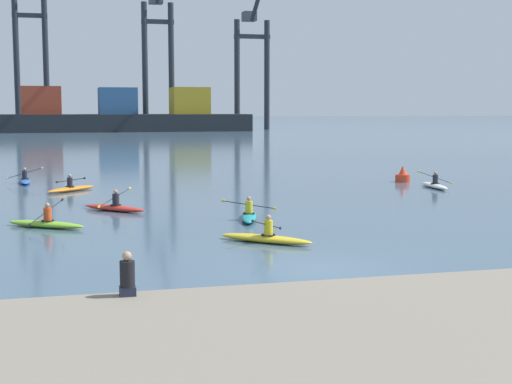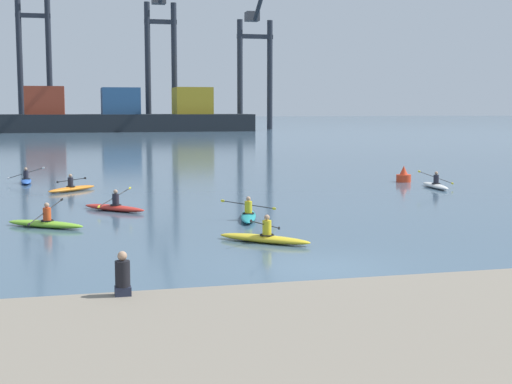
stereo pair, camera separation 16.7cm
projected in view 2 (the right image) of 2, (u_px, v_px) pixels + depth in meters
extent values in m
plane|color=#425B70|center=(320.00, 269.00, 20.50)|extent=(800.00, 800.00, 0.00)
cube|color=#1E2328|center=(121.00, 123.00, 144.30)|extent=(51.90, 11.48, 3.37)
cube|color=#993823|center=(45.00, 100.00, 140.35)|extent=(7.27, 8.03, 5.31)
cube|color=#2D5684|center=(120.00, 101.00, 143.82)|extent=(7.27, 8.03, 5.16)
cube|color=#B29323|center=(192.00, 101.00, 147.27)|extent=(7.27, 8.03, 5.32)
cylinder|color=#232833|center=(20.00, 63.00, 152.64)|extent=(1.20, 1.20, 27.93)
cylinder|color=#232833|center=(49.00, 63.00, 154.07)|extent=(1.20, 1.20, 27.93)
cube|color=#232833|center=(33.00, 16.00, 152.25)|extent=(7.09, 0.90, 0.90)
cylinder|color=#232833|center=(148.00, 67.00, 152.68)|extent=(1.20, 1.20, 26.42)
cylinder|color=#232833|center=(174.00, 67.00, 154.02)|extent=(1.20, 1.20, 26.42)
cube|color=#232833|center=(160.00, 22.00, 152.31)|extent=(6.74, 0.90, 0.90)
cylinder|color=#232833|center=(240.00, 75.00, 156.52)|extent=(1.20, 1.20, 23.29)
cylinder|color=#232833|center=(270.00, 75.00, 158.12)|extent=(1.20, 1.20, 23.29)
cube|color=#232833|center=(255.00, 37.00, 156.40)|extent=(7.82, 0.90, 0.90)
cube|color=#47474C|center=(252.00, 16.00, 158.30)|extent=(2.80, 2.80, 2.00)
cylinder|color=red|center=(404.00, 178.00, 44.91)|extent=(0.90, 0.90, 0.45)
cone|color=red|center=(404.00, 170.00, 44.85)|extent=(0.50, 0.49, 0.55)
ellipsoid|color=teal|center=(248.00, 216.00, 29.69)|extent=(1.42, 3.44, 0.26)
torus|color=black|center=(248.00, 213.00, 29.57)|extent=(0.60, 0.60, 0.05)
cylinder|color=gold|center=(248.00, 207.00, 29.55)|extent=(0.30, 0.30, 0.50)
sphere|color=tan|center=(248.00, 199.00, 29.51)|extent=(0.19, 0.19, 0.19)
cylinder|color=black|center=(248.00, 205.00, 29.58)|extent=(2.03, 0.55, 0.35)
ellipsoid|color=yellow|center=(223.00, 201.00, 29.57)|extent=(0.20, 0.09, 0.14)
ellipsoid|color=yellow|center=(274.00, 209.00, 29.60)|extent=(0.20, 0.09, 0.14)
ellipsoid|color=red|center=(114.00, 208.00, 32.19)|extent=(2.81, 2.84, 0.26)
torus|color=black|center=(116.00, 205.00, 32.12)|extent=(0.69, 0.69, 0.05)
cylinder|color=#23232D|center=(116.00, 200.00, 32.09)|extent=(0.30, 0.30, 0.50)
sphere|color=tan|center=(115.00, 192.00, 32.05)|extent=(0.19, 0.19, 0.19)
cylinder|color=black|center=(115.00, 197.00, 32.10)|extent=(1.46, 1.44, 0.64)
ellipsoid|color=yellow|center=(99.00, 207.00, 31.29)|extent=(0.17, 0.17, 0.16)
ellipsoid|color=yellow|center=(130.00, 188.00, 32.92)|extent=(0.17, 0.17, 0.16)
ellipsoid|color=orange|center=(72.00, 189.00, 39.85)|extent=(2.83, 2.82, 0.26)
torus|color=black|center=(71.00, 186.00, 39.75)|extent=(0.69, 0.69, 0.05)
cylinder|color=#23232D|center=(71.00, 182.00, 39.72)|extent=(0.30, 0.30, 0.50)
sphere|color=tan|center=(70.00, 176.00, 39.68)|extent=(0.19, 0.19, 0.19)
cylinder|color=black|center=(71.00, 180.00, 39.75)|extent=(1.49, 1.50, 0.35)
ellipsoid|color=black|center=(58.00, 182.00, 40.30)|extent=(0.17, 0.17, 0.14)
ellipsoid|color=black|center=(85.00, 178.00, 39.20)|extent=(0.17, 0.17, 0.14)
ellipsoid|color=#7ABC2D|center=(45.00, 224.00, 27.69)|extent=(3.11, 2.47, 0.26)
torus|color=black|center=(47.00, 221.00, 27.63)|extent=(0.68, 0.68, 0.05)
cylinder|color=#DB471E|center=(47.00, 214.00, 27.61)|extent=(0.30, 0.30, 0.50)
sphere|color=tan|center=(47.00, 205.00, 27.57)|extent=(0.19, 0.19, 0.19)
cylinder|color=black|center=(46.00, 212.00, 27.61)|extent=(1.20, 1.64, 0.71)
ellipsoid|color=black|center=(29.00, 224.00, 26.74)|extent=(0.15, 0.19, 0.16)
ellipsoid|color=black|center=(62.00, 200.00, 28.49)|extent=(0.15, 0.19, 0.16)
ellipsoid|color=yellow|center=(264.00, 239.00, 24.56)|extent=(2.92, 2.73, 0.26)
torus|color=black|center=(267.00, 235.00, 24.50)|extent=(0.69, 0.69, 0.05)
cylinder|color=gold|center=(267.00, 228.00, 24.47)|extent=(0.30, 0.30, 0.50)
sphere|color=tan|center=(267.00, 217.00, 24.43)|extent=(0.19, 0.19, 0.19)
cylinder|color=black|center=(266.00, 225.00, 24.48)|extent=(1.40, 1.54, 0.56)
ellipsoid|color=black|center=(251.00, 221.00, 23.56)|extent=(0.17, 0.18, 0.15)
ellipsoid|color=black|center=(279.00, 228.00, 25.40)|extent=(0.17, 0.18, 0.15)
ellipsoid|color=#2856B2|center=(26.00, 181.00, 44.22)|extent=(0.80, 3.43, 0.26)
torus|color=black|center=(26.00, 179.00, 44.11)|extent=(0.52, 0.52, 0.05)
cylinder|color=#23232D|center=(26.00, 175.00, 44.08)|extent=(0.30, 0.30, 0.50)
sphere|color=tan|center=(26.00, 169.00, 44.04)|extent=(0.19, 0.19, 0.19)
cylinder|color=black|center=(26.00, 173.00, 44.12)|extent=(2.03, 0.15, 0.61)
ellipsoid|color=silver|center=(8.00, 178.00, 43.85)|extent=(0.21, 0.05, 0.16)
ellipsoid|color=silver|center=(43.00, 168.00, 44.39)|extent=(0.21, 0.05, 0.16)
ellipsoid|color=silver|center=(435.00, 186.00, 41.41)|extent=(0.94, 3.44, 0.26)
torus|color=black|center=(436.00, 184.00, 41.30)|extent=(0.54, 0.54, 0.05)
cylinder|color=#23232D|center=(436.00, 179.00, 41.27)|extent=(0.30, 0.30, 0.50)
sphere|color=tan|center=(436.00, 173.00, 41.23)|extent=(0.19, 0.19, 0.19)
cylinder|color=black|center=(436.00, 177.00, 41.31)|extent=(1.98, 0.23, 0.73)
ellipsoid|color=yellow|center=(419.00, 171.00, 41.12)|extent=(0.21, 0.06, 0.16)
ellipsoid|color=yellow|center=(452.00, 183.00, 41.49)|extent=(0.21, 0.06, 0.16)
cube|color=#23283D|center=(123.00, 291.00, 14.59)|extent=(0.32, 0.28, 0.18)
cylinder|color=black|center=(123.00, 274.00, 14.55)|extent=(0.30, 0.30, 0.52)
sphere|color=tan|center=(122.00, 256.00, 14.51)|extent=(0.19, 0.19, 0.19)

